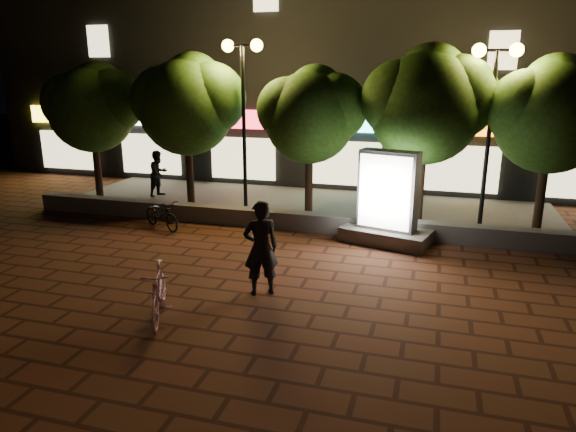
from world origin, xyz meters
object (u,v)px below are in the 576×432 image
(tree_right, at_px, (428,101))
(street_lamp_left, at_px, (243,83))
(ad_kiosk, at_px, (387,206))
(tree_far_left, at_px, (94,104))
(scooter_parked, at_px, (162,214))
(pedestrian, at_px, (159,173))
(scooter_pink, at_px, (159,293))
(street_lamp_right, at_px, (494,90))
(tree_far_right, at_px, (554,111))
(rider, at_px, (261,248))
(tree_mid, at_px, (312,111))
(tree_left, at_px, (189,101))

(tree_right, bearing_deg, street_lamp_left, -177.19)
(tree_right, xyz_separation_m, ad_kiosk, (-0.79, -1.96, -2.58))
(tree_far_left, height_order, street_lamp_left, street_lamp_left)
(scooter_parked, xyz_separation_m, pedestrian, (-1.94, 3.30, 0.46))
(ad_kiosk, distance_m, scooter_pink, 6.58)
(tree_far_left, relative_size, street_lamp_right, 0.93)
(tree_far_left, bearing_deg, tree_far_right, 0.00)
(street_lamp_right, bearing_deg, street_lamp_left, 180.00)
(ad_kiosk, bearing_deg, street_lamp_left, 159.58)
(ad_kiosk, relative_size, scooter_parked, 1.53)
(tree_far_right, distance_m, pedestrian, 12.50)
(ad_kiosk, relative_size, pedestrian, 1.52)
(tree_far_right, distance_m, rider, 8.84)
(tree_mid, bearing_deg, tree_far_left, 180.00)
(tree_far_right, height_order, scooter_parked, tree_far_right)
(street_lamp_left, xyz_separation_m, ad_kiosk, (4.57, -1.70, -3.04))
(rider, bearing_deg, street_lamp_right, -159.51)
(scooter_pink, bearing_deg, pedestrian, 96.46)
(tree_mid, xyz_separation_m, tree_far_right, (6.50, 0.00, 0.15))
(tree_mid, xyz_separation_m, pedestrian, (-5.72, 0.84, -2.33))
(ad_kiosk, bearing_deg, street_lamp_right, 34.93)
(tree_far_left, height_order, tree_mid, tree_far_left)
(street_lamp_left, bearing_deg, tree_left, 172.30)
(tree_right, height_order, street_lamp_left, street_lamp_left)
(tree_right, distance_m, tree_far_right, 3.20)
(street_lamp_left, distance_m, scooter_parked, 4.56)
(tree_left, distance_m, rider, 7.81)
(tree_far_left, xyz_separation_m, street_lamp_right, (12.45, -0.26, 0.60))
(rider, relative_size, pedestrian, 1.20)
(tree_left, relative_size, tree_far_right, 1.03)
(tree_right, bearing_deg, scooter_parked, -160.84)
(tree_far_left, height_order, ad_kiosk, tree_far_left)
(scooter_parked, bearing_deg, tree_far_left, 85.33)
(tree_far_right, height_order, street_lamp_right, street_lamp_right)
(tree_right, relative_size, street_lamp_right, 1.02)
(tree_mid, height_order, street_lamp_left, street_lamp_left)
(tree_mid, bearing_deg, scooter_parked, -146.93)
(tree_far_right, xyz_separation_m, scooter_parked, (-10.29, -2.46, -2.94))
(tree_right, distance_m, rider, 7.10)
(tree_mid, xyz_separation_m, scooter_pink, (-1.00, -7.50, -2.71))
(street_lamp_right, bearing_deg, ad_kiosk, -145.07)
(ad_kiosk, bearing_deg, scooter_parked, -175.46)
(tree_right, distance_m, street_lamp_left, 5.38)
(scooter_pink, height_order, rider, rider)
(tree_far_right, bearing_deg, street_lamp_right, -170.39)
(ad_kiosk, bearing_deg, pedestrian, 161.22)
(ad_kiosk, distance_m, scooter_parked, 6.34)
(tree_left, distance_m, street_lamp_right, 8.96)
(tree_left, bearing_deg, tree_mid, -0.00)
(tree_mid, bearing_deg, tree_left, 180.00)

